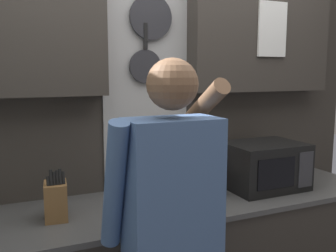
# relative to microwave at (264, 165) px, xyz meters

# --- Properties ---
(back_wall_unit) EXTENTS (2.98, 0.22, 2.51)m
(back_wall_unit) POSITION_rel_microwave_xyz_m (-0.50, 0.31, 0.50)
(back_wall_unit) COLOR #38332D
(back_wall_unit) RESTS_ON ground_plane
(microwave) EXTENTS (0.49, 0.38, 0.29)m
(microwave) POSITION_rel_microwave_xyz_m (0.00, 0.00, 0.00)
(microwave) COLOR black
(microwave) RESTS_ON base_cabinet_counter
(knife_block) EXTENTS (0.13, 0.16, 0.27)m
(knife_block) POSITION_rel_microwave_xyz_m (-1.29, 0.00, -0.05)
(knife_block) COLOR brown
(knife_block) RESTS_ON base_cabinet_counter
(utensil_crock) EXTENTS (0.13, 0.13, 0.34)m
(utensil_crock) POSITION_rel_microwave_xyz_m (-0.38, 0.00, -0.07)
(utensil_crock) COLOR white
(utensil_crock) RESTS_ON base_cabinet_counter
(person) EXTENTS (0.54, 0.60, 1.69)m
(person) POSITION_rel_microwave_xyz_m (-0.89, -0.53, -0.03)
(person) COLOR #383842
(person) RESTS_ON ground_plane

